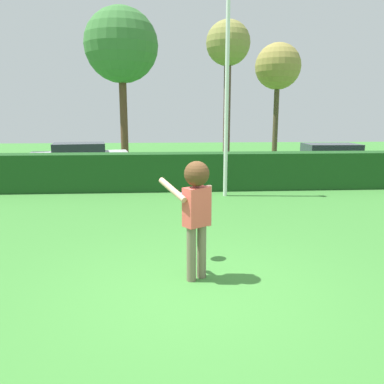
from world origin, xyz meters
The scene contains 10 objects.
ground_plane centered at (0.00, 0.00, 0.00)m, with size 60.00×60.00×0.00m, color #3A7B31.
person centered at (0.00, 0.40, 1.18)m, with size 0.80×0.57×1.80m.
frisbee centered at (-0.08, 1.23, 1.12)m, with size 0.27×0.26×0.10m.
lamppost centered at (1.38, 6.44, 3.50)m, with size 0.24×0.24×6.37m.
hedge_row centered at (0.00, 7.55, 0.61)m, with size 29.90×0.90×1.22m, color #1A471B.
parked_car_silver centered at (-4.27, 12.17, 0.69)m, with size 4.44×2.44×1.25m.
parked_car_green centered at (6.68, 11.00, 0.69)m, with size 4.26×1.92×1.25m.
bare_elm_tree centered at (2.70, 14.70, 5.76)m, with size 2.19×2.19×7.05m.
oak_tree centered at (5.91, 16.95, 5.09)m, with size 2.56×2.56×6.43m.
maple_tree centered at (-2.69, 16.25, 6.00)m, with size 3.86×3.86×7.98m.
Camera 1 is at (-0.43, -5.04, 2.45)m, focal length 35.70 mm.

